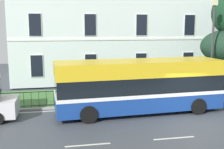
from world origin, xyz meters
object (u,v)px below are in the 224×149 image
Objects in this scene: georgian_townhouse at (106,11)px; litter_bin at (65,93)px; street_lamp_post at (212,42)px; single_decker_bus at (139,85)px.

georgian_townhouse reaches higher than litter_bin.
litter_bin is at bearing 178.65° from street_lamp_post.
single_decker_bus is at bearing -91.06° from georgian_townhouse.
single_decker_bus is (-0.24, -12.77, -4.96)m from georgian_townhouse.
georgian_townhouse is 2.65× the size of street_lamp_post.
georgian_townhouse is 12.53m from litter_bin.
georgian_townhouse is at bearing 65.60° from litter_bin.
single_decker_bus is 8.22× the size of litter_bin.
single_decker_bus is 5.19m from litter_bin.
street_lamp_post is 5.57× the size of litter_bin.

